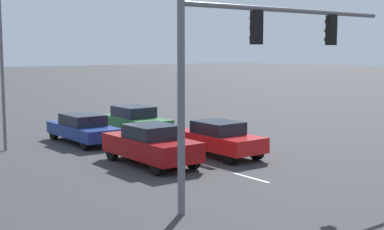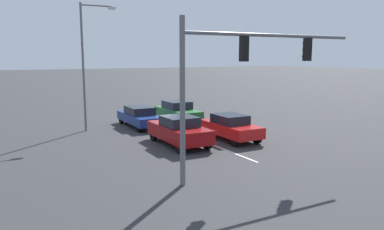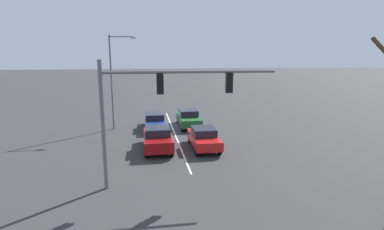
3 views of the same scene
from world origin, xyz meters
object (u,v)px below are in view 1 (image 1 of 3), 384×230
object	(u,v)px
car_navy_midlane_second	(83,128)
car_darkgreen_leftlane_second	(135,121)
car_maroon_midlane_front	(151,144)
traffic_signal_gantry	(251,51)
car_red_leftlane_front	(219,138)
street_lamp_right_shoulder	(7,44)

from	to	relation	value
car_navy_midlane_second	car_darkgreen_leftlane_second	world-z (taller)	car_darkgreen_leftlane_second
car_navy_midlane_second	car_darkgreen_leftlane_second	xyz separation A→B (m)	(-3.00, -0.32, 0.07)
car_maroon_midlane_front	traffic_signal_gantry	xyz separation A→B (m)	(0.26, 5.72, 3.54)
car_red_leftlane_front	street_lamp_right_shoulder	size ratio (longest dim) A/B	0.52
car_maroon_midlane_front	car_darkgreen_leftlane_second	bearing A→B (deg)	-115.81
car_maroon_midlane_front	car_navy_midlane_second	xyz separation A→B (m)	(-0.04, -5.97, -0.08)
car_navy_midlane_second	car_darkgreen_leftlane_second	bearing A→B (deg)	-173.97
car_maroon_midlane_front	car_darkgreen_leftlane_second	size ratio (longest dim) A/B	0.98
car_navy_midlane_second	car_red_leftlane_front	bearing A→B (deg)	116.30
car_darkgreen_leftlane_second	street_lamp_right_shoulder	world-z (taller)	street_lamp_right_shoulder
traffic_signal_gantry	car_maroon_midlane_front	bearing A→B (deg)	-92.60
car_maroon_midlane_front	car_red_leftlane_front	xyz separation A→B (m)	(-3.13, 0.27, -0.04)
car_red_leftlane_front	traffic_signal_gantry	xyz separation A→B (m)	(3.39, 5.46, 3.58)
car_darkgreen_leftlane_second	street_lamp_right_shoulder	size ratio (longest dim) A/B	0.56
traffic_signal_gantry	street_lamp_right_shoulder	world-z (taller)	street_lamp_right_shoulder
car_red_leftlane_front	car_darkgreen_leftlane_second	distance (m)	6.56
car_darkgreen_leftlane_second	street_lamp_right_shoulder	bearing A→B (deg)	-0.16
traffic_signal_gantry	street_lamp_right_shoulder	distance (m)	12.40
car_red_leftlane_front	car_darkgreen_leftlane_second	xyz separation A→B (m)	(0.09, -6.56, 0.03)
car_maroon_midlane_front	car_red_leftlane_front	bearing A→B (deg)	175.10
car_darkgreen_leftlane_second	traffic_signal_gantry	distance (m)	12.96
street_lamp_right_shoulder	car_maroon_midlane_front	bearing A→B (deg)	117.19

